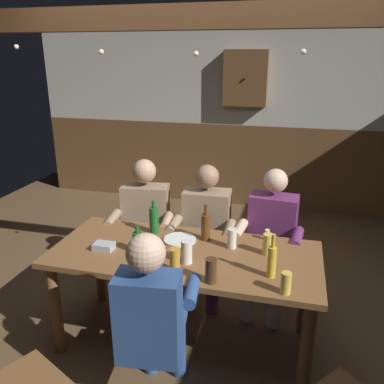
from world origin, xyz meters
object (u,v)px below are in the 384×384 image
dining_table (184,265)px  pint_glass_0 (268,244)px  person_1 (205,227)px  bottle_0 (154,220)px  pint_glass_3 (286,283)px  table_candle (267,235)px  wall_dart_cabinet (246,78)px  pint_glass_1 (175,260)px  plate_0 (180,240)px  person_0 (144,221)px  person_2 (270,235)px  bottle_3 (206,226)px  pint_glass_5 (211,271)px  condiment_caddy (104,246)px  bottle_2 (138,242)px  person_3 (153,316)px  bottle_1 (272,260)px  pint_glass_2 (232,238)px  pint_glass_4 (187,252)px

dining_table → pint_glass_0: pint_glass_0 is taller
person_1 → bottle_0: person_1 is taller
dining_table → pint_glass_3: (0.70, -0.34, 0.17)m
table_candle → wall_dart_cabinet: wall_dart_cabinet is taller
pint_glass_1 → person_1: bearing=90.6°
plate_0 → bottle_0: size_ratio=0.90×
person_0 → person_2: 1.10m
plate_0 → bottle_3: bearing=20.2°
person_0 → wall_dart_cabinet: bearing=-112.3°
bottle_3 → pint_glass_5: bottle_3 is taller
bottle_3 → wall_dart_cabinet: wall_dart_cabinet is taller
pint_glass_5 → table_candle: bearing=67.5°
person_0 → person_2: bearing=171.2°
table_candle → condiment_caddy: size_ratio=0.57×
bottle_3 → bottle_2: bearing=-142.3°
dining_table → person_1: bearing=89.7°
person_0 → pint_glass_0: (1.11, -0.52, 0.16)m
bottle_2 → person_3: bearing=-60.8°
bottle_1 → wall_dart_cabinet: size_ratio=0.41×
person_1 → bottle_0: bearing=49.5°
condiment_caddy → person_3: bearing=-43.1°
person_1 → person_2: person_2 is taller
pint_glass_0 → wall_dart_cabinet: size_ratio=0.21×
condiment_caddy → pint_glass_1: (0.57, -0.16, 0.05)m
pint_glass_0 → pint_glass_5: (-0.30, -0.44, 0.00)m
plate_0 → wall_dart_cabinet: size_ratio=0.34×
plate_0 → bottle_1: bearing=-26.5°
pint_glass_2 → pint_glass_3: 0.62m
dining_table → person_3: bearing=-91.1°
person_1 → table_candle: size_ratio=14.80×
bottle_0 → pint_glass_1: bottle_0 is taller
pint_glass_0 → pint_glass_3: bearing=-73.1°
person_0 → bottle_2: person_0 is taller
bottle_2 → bottle_1: bearing=-5.7°
person_0 → bottle_1: (1.15, -0.81, 0.20)m
pint_glass_0 → pint_glass_1: (-0.55, -0.38, 0.00)m
dining_table → bottle_0: bearing=141.7°
bottle_1 → pint_glass_4: (-0.55, 0.04, -0.03)m
bottle_0 → table_candle: bearing=6.5°
person_0 → bottle_0: bearing=112.7°
person_0 → pint_glass_1: (0.56, -0.90, 0.17)m
plate_0 → wall_dart_cabinet: bearing=88.2°
bottle_0 → wall_dart_cabinet: size_ratio=0.38×
condiment_caddy → pint_glass_2: size_ratio=0.97×
pint_glass_1 → pint_glass_2: 0.51m
table_candle → pint_glass_4: size_ratio=0.51×
pint_glass_0 → pint_glass_3: size_ratio=1.12×
pint_glass_1 → wall_dart_cabinet: (-0.01, 3.17, 0.93)m
person_3 → pint_glass_2: person_3 is taller
dining_table → pint_glass_5: (0.26, -0.33, 0.18)m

